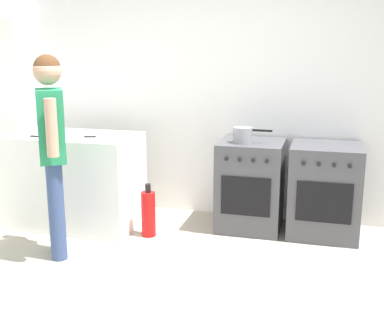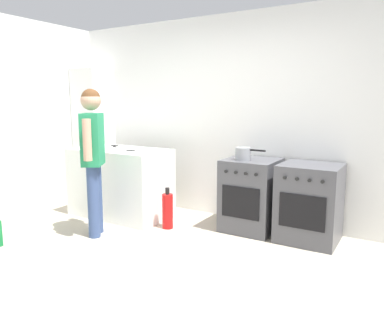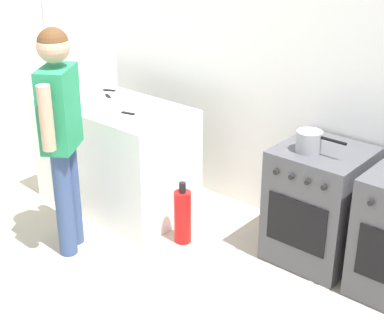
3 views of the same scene
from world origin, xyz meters
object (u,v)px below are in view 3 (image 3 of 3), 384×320
Objects in this scene: pot at (309,141)px; knife_utility at (116,91)px; fire_extinguisher at (183,216)px; knife_chef at (119,112)px; larder_cabinet at (82,61)px; knife_paring at (73,103)px; person at (61,124)px; oven_left at (319,205)px; knife_bread at (112,100)px.

pot is 1.86m from knife_utility.
knife_chef is at bearing -179.72° from fire_extinguisher.
knife_chef is at bearing -165.00° from pot.
knife_paring is at bearing -44.45° from larder_cabinet.
knife_utility is 0.12× the size of larder_cabinet.
person is (-1.38, -0.99, 0.07)m from pot.
knife_paring reaches higher than oven_left.
oven_left is 2.59× the size of knife_bread.
knife_chef is at bearing 96.55° from person.
knife_bread is 0.83m from person.
larder_cabinet is (-2.58, 0.19, 0.08)m from pot.
knife_bread reaches higher than oven_left.
knife_chef is (0.41, -0.35, -0.00)m from knife_utility.
knife_bread reaches higher than fire_extinguisher.
knife_utility is 0.48× the size of fire_extinguisher.
knife_chef is 1.27m from larder_cabinet.
person reaches higher than knife_utility.
knife_paring is at bearing -126.77° from knife_bread.
oven_left is 3.56× the size of knife_utility.
pot is at bearing -4.30° from larder_cabinet.
knife_chef is at bearing -162.44° from oven_left.
person reaches higher than fire_extinguisher.
person is at bearing -45.03° from knife_paring.
knife_paring is 0.31m from knife_bread.
knife_paring is at bearing -94.14° from knife_utility.
larder_cabinet is at bearing 161.93° from knife_utility.
knife_bread is at bearing -172.37° from pot.
knife_paring is at bearing -165.81° from pot.
person is at bearing -144.33° from pot.
fire_extinguisher is (-0.87, -0.48, -0.21)m from oven_left.
knife_chef is (-1.52, -0.48, 0.48)m from oven_left.
knife_utility is (0.03, 0.44, -0.00)m from knife_paring.
knife_utility is (-1.86, -0.04, -0.02)m from pot.
fire_extinguisher is at bearing -151.22° from oven_left.
oven_left is at bearing 16.21° from knife_paring.
knife_chef is 0.15× the size of larder_cabinet.
larder_cabinet is (-0.72, 0.23, 0.10)m from knife_utility.
fire_extinguisher is (-0.80, -0.39, -0.71)m from pot.
oven_left is 1.01m from fire_extinguisher.
oven_left is at bearing 53.01° from pot.
pot is at bearing 35.67° from person.
knife_paring is at bearing 134.97° from person.
oven_left reaches higher than fire_extinguisher.
oven_left is 0.51× the size of person.
person is at bearing -83.45° from knife_chef.
knife_bread is at bearing 113.10° from person.
fire_extinguisher is at bearing -18.03° from knife_utility.
knife_bread is at bearing 170.17° from fire_extinguisher.
knife_paring is 0.97m from larder_cabinet.
oven_left is 2.71m from larder_cabinet.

